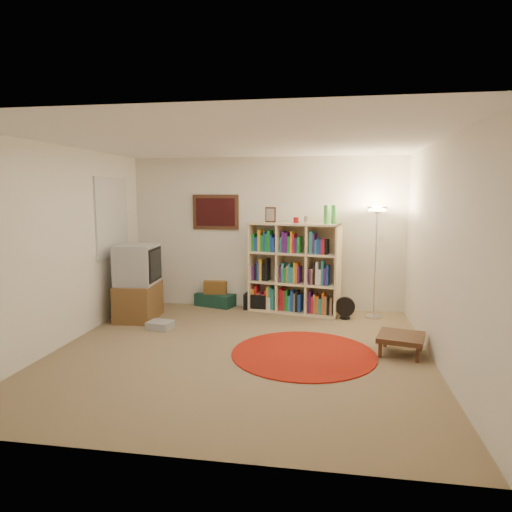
# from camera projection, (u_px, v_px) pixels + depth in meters

# --- Properties ---
(room) EXTENTS (4.54, 4.54, 2.54)m
(room) POSITION_uv_depth(u_px,v_px,m) (236.00, 249.00, 5.40)
(room) COLOR #826C4C
(room) RESTS_ON ground
(bookshelf) EXTENTS (1.50, 0.71, 1.73)m
(bookshelf) POSITION_uv_depth(u_px,v_px,m) (293.00, 269.00, 7.31)
(bookshelf) COLOR #FFE0AA
(bookshelf) RESTS_ON ground
(floor_lamp) EXTENTS (0.36, 0.36, 1.71)m
(floor_lamp) POSITION_uv_depth(u_px,v_px,m) (377.00, 226.00, 6.88)
(floor_lamp) COLOR silver
(floor_lamp) RESTS_ON ground
(floor_fan) EXTENTS (0.31, 0.17, 0.34)m
(floor_fan) POSITION_uv_depth(u_px,v_px,m) (345.00, 308.00, 6.96)
(floor_fan) COLOR black
(floor_fan) RESTS_ON ground
(tv_stand) EXTENTS (0.61, 0.82, 1.15)m
(tv_stand) POSITION_uv_depth(u_px,v_px,m) (138.00, 283.00, 6.94)
(tv_stand) COLOR brown
(tv_stand) RESTS_ON ground
(dvd_box) EXTENTS (0.37, 0.32, 0.11)m
(dvd_box) POSITION_uv_depth(u_px,v_px,m) (160.00, 325.00, 6.47)
(dvd_box) COLOR #A5A6AA
(dvd_box) RESTS_ON ground
(suitcase) EXTENTS (0.76, 0.61, 0.21)m
(suitcase) POSITION_uv_depth(u_px,v_px,m) (217.00, 299.00, 7.84)
(suitcase) COLOR #153A2F
(suitcase) RESTS_ON ground
(wicker_basket) EXTENTS (0.41, 0.31, 0.22)m
(wicker_basket) POSITION_uv_depth(u_px,v_px,m) (216.00, 287.00, 7.82)
(wicker_basket) COLOR brown
(wicker_basket) RESTS_ON suitcase
(duffel_bag) EXTENTS (0.39, 0.33, 0.26)m
(duffel_bag) POSITION_uv_depth(u_px,v_px,m) (256.00, 301.00, 7.60)
(duffel_bag) COLOR black
(duffel_bag) RESTS_ON ground
(paper_towel) EXTENTS (0.14, 0.14, 0.23)m
(paper_towel) POSITION_uv_depth(u_px,v_px,m) (269.00, 304.00, 7.45)
(paper_towel) COLOR white
(paper_towel) RESTS_ON ground
(red_rug) EXTENTS (1.73, 1.73, 0.02)m
(red_rug) POSITION_uv_depth(u_px,v_px,m) (304.00, 354.00, 5.45)
(red_rug) COLOR maroon
(red_rug) RESTS_ON ground
(side_table) EXTENTS (0.63, 0.63, 0.24)m
(side_table) POSITION_uv_depth(u_px,v_px,m) (401.00, 338.00, 5.43)
(side_table) COLOR #392114
(side_table) RESTS_ON ground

